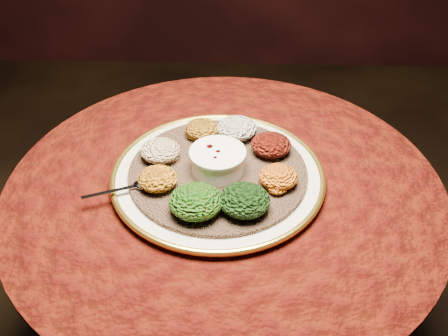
{
  "coord_description": "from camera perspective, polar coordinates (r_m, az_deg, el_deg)",
  "views": [
    {
      "loc": [
        0.03,
        -0.83,
        1.45
      ],
      "look_at": [
        -0.0,
        0.02,
        0.76
      ],
      "focal_mm": 40.0,
      "sensor_mm": 36.0,
      "label": 1
    }
  ],
  "objects": [
    {
      "name": "platter",
      "position": [
        1.1,
        -0.7,
        -0.86
      ],
      "size": [
        0.59,
        0.59,
        0.02
      ],
      "rotation": [
        0.0,
        0.0,
        -0.39
      ],
      "color": "beige",
      "rests_on": "table"
    },
    {
      "name": "portion_timatim",
      "position": [
        1.12,
        -7.3,
        1.99
      ],
      "size": [
        0.09,
        0.08,
        0.04
      ],
      "primitive_type": "ellipsoid",
      "color": "maroon",
      "rests_on": "injera"
    },
    {
      "name": "portion_kitfo",
      "position": [
        1.13,
        5.39,
        2.67
      ],
      "size": [
        0.09,
        0.09,
        0.04
      ],
      "primitive_type": "ellipsoid",
      "color": "black",
      "rests_on": "injera"
    },
    {
      "name": "portion_ayib",
      "position": [
        1.18,
        1.48,
        4.58
      ],
      "size": [
        0.09,
        0.09,
        0.05
      ],
      "primitive_type": "ellipsoid",
      "color": "silver",
      "rests_on": "injera"
    },
    {
      "name": "spoon",
      "position": [
        1.05,
        -9.82,
        -1.98
      ],
      "size": [
        0.14,
        0.07,
        0.01
      ],
      "rotation": [
        0.0,
        0.0,
        -2.77
      ],
      "color": "silver",
      "rests_on": "injera"
    },
    {
      "name": "injera",
      "position": [
        1.09,
        -0.71,
        -0.42
      ],
      "size": [
        0.44,
        0.44,
        0.01
      ],
      "primitive_type": "cylinder",
      "rotation": [
        0.0,
        0.0,
        -0.14
      ],
      "color": "brown",
      "rests_on": "platter"
    },
    {
      "name": "portion_shiro",
      "position": [
        1.18,
        -2.53,
        4.49
      ],
      "size": [
        0.08,
        0.08,
        0.04
      ],
      "primitive_type": "ellipsoid",
      "color": "#8F5F11",
      "rests_on": "injera"
    },
    {
      "name": "table",
      "position": [
        1.22,
        0.02,
        -8.13
      ],
      "size": [
        0.96,
        0.96,
        0.73
      ],
      "color": "black",
      "rests_on": "ground"
    },
    {
      "name": "portion_tikil",
      "position": [
        1.04,
        6.22,
        -1.0
      ],
      "size": [
        0.08,
        0.08,
        0.04
      ],
      "primitive_type": "ellipsoid",
      "color": "#BD770F",
      "rests_on": "injera"
    },
    {
      "name": "stew_bowl",
      "position": [
        1.07,
        -0.72,
        1.0
      ],
      "size": [
        0.12,
        0.12,
        0.05
      ],
      "color": "silver",
      "rests_on": "injera"
    },
    {
      "name": "portion_gomen",
      "position": [
        0.98,
        2.33,
        -3.7
      ],
      "size": [
        0.1,
        0.1,
        0.05
      ],
      "primitive_type": "ellipsoid",
      "color": "black",
      "rests_on": "injera"
    },
    {
      "name": "portion_kik",
      "position": [
        1.04,
        -7.58,
        -1.22
      ],
      "size": [
        0.08,
        0.08,
        0.04
      ],
      "primitive_type": "ellipsoid",
      "color": "#C07B10",
      "rests_on": "injera"
    },
    {
      "name": "portion_mixveg",
      "position": [
        0.97,
        -3.22,
        -3.83
      ],
      "size": [
        0.11,
        0.1,
        0.05
      ],
      "primitive_type": "ellipsoid",
      "color": "#AB3C0B",
      "rests_on": "injera"
    }
  ]
}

